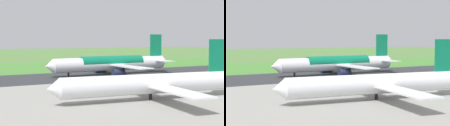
% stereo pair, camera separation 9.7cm
% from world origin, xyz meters
% --- Properties ---
extents(ground_plane, '(800.00, 800.00, 0.00)m').
position_xyz_m(ground_plane, '(0.00, 0.00, 0.00)').
color(ground_plane, '#547F3D').
extents(runway_asphalt, '(600.00, 32.39, 0.06)m').
position_xyz_m(runway_asphalt, '(0.00, 0.00, 0.03)').
color(runway_asphalt, '#2D3033').
rests_on(runway_asphalt, ground).
extents(apron_concrete, '(440.00, 110.00, 0.05)m').
position_xyz_m(apron_concrete, '(0.00, 55.11, 0.03)').
color(apron_concrete, gray).
rests_on(apron_concrete, ground).
extents(grass_verge_foreground, '(600.00, 80.00, 0.04)m').
position_xyz_m(grass_verge_foreground, '(0.00, -41.47, 0.02)').
color(grass_verge_foreground, '#478534').
rests_on(grass_verge_foreground, ground).
extents(airliner_main, '(54.01, 44.07, 15.88)m').
position_xyz_m(airliner_main, '(-7.84, -0.00, 4.35)').
color(airliner_main, white).
rests_on(airliner_main, ground).
extents(airliner_parked_mid, '(46.79, 38.40, 13.66)m').
position_xyz_m(airliner_parked_mid, '(11.74, 53.41, 3.73)').
color(airliner_parked_mid, white).
rests_on(airliner_parked_mid, ground).
extents(service_car_followme, '(4.25, 2.03, 1.62)m').
position_xyz_m(service_car_followme, '(-18.84, 27.49, 0.84)').
color(service_car_followme, gray).
rests_on(service_car_followme, ground).
extents(service_truck_fuel, '(5.33, 5.97, 2.65)m').
position_xyz_m(service_truck_fuel, '(21.52, 27.70, 1.40)').
color(service_truck_fuel, gray).
rests_on(service_truck_fuel, ground).
extents(no_stopping_sign, '(0.60, 0.10, 2.34)m').
position_xyz_m(no_stopping_sign, '(6.75, -37.10, 1.40)').
color(no_stopping_sign, slate).
rests_on(no_stopping_sign, ground).
extents(traffic_cone_orange, '(0.40, 0.40, 0.55)m').
position_xyz_m(traffic_cone_orange, '(13.61, -44.76, 0.28)').
color(traffic_cone_orange, orange).
rests_on(traffic_cone_orange, ground).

